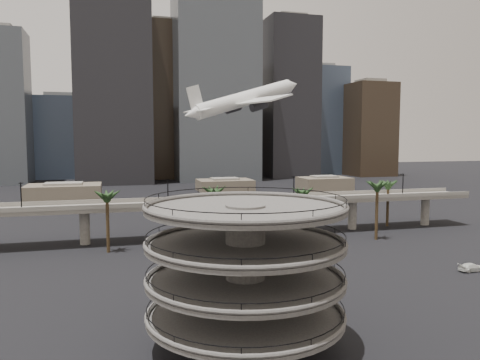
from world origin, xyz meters
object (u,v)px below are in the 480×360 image
object	(u,v)px
airborne_jet	(245,99)
car_a	(271,282)
car_b	(298,270)
overpass	(229,206)
car_c	(472,267)
parking_ramp	(245,262)

from	to	relation	value
airborne_jet	car_a	size ratio (longest dim) A/B	9.51
airborne_jet	car_b	world-z (taller)	airborne_jet
overpass	car_a	xyz separation A→B (m)	(-2.82, -38.73, -6.68)
overpass	car_c	xyz separation A→B (m)	(34.18, -40.55, -6.62)
parking_ramp	car_c	world-z (taller)	parking_ramp
overpass	airborne_jet	xyz separation A→B (m)	(7.97, 14.11, 26.53)
parking_ramp	car_c	bearing A→B (deg)	21.35
airborne_jet	overpass	bearing A→B (deg)	-138.34
car_a	car_b	distance (m)	8.26
airborne_jet	car_a	world-z (taller)	airborne_jet
car_a	car_b	world-z (taller)	car_b
airborne_jet	car_b	distance (m)	58.45
car_a	airborne_jet	bearing A→B (deg)	-29.06
parking_ramp	airborne_jet	bearing A→B (deg)	74.00
airborne_jet	car_a	bearing A→B (deg)	-120.43
parking_ramp	car_a	size ratio (longest dim) A/B	5.73
parking_ramp	overpass	xyz separation A→B (m)	(13.00, 59.00, -2.50)
car_a	car_b	size ratio (longest dim) A/B	0.88
parking_ramp	car_a	xyz separation A→B (m)	(10.18, 20.27, -9.18)
overpass	car_b	distance (m)	34.71
overpass	airborne_jet	size ratio (longest dim) A/B	3.53
overpass	car_b	size ratio (longest dim) A/B	29.49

